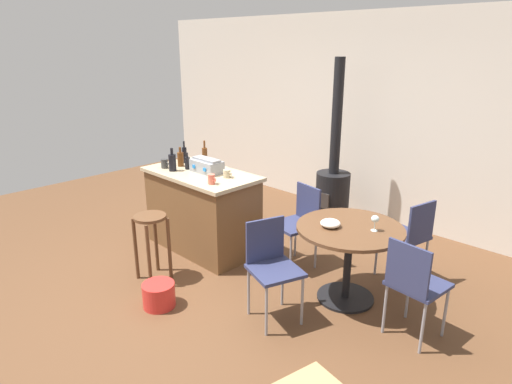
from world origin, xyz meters
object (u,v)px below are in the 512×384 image
at_px(wine_glass, 375,219).
at_px(cup_0, 212,179).
at_px(folding_chair_right, 299,220).
at_px(bottle_4, 184,155).
at_px(wood_stove, 333,186).
at_px(kitchen_island, 202,210).
at_px(bottle_0, 180,159).
at_px(bottle_2, 172,162).
at_px(toolbox, 207,166).
at_px(plastic_bucket, 159,295).
at_px(bottle_3, 187,163).
at_px(wooden_stool, 151,234).
at_px(folding_chair_far, 414,282).
at_px(folding_chair_near, 271,262).
at_px(serving_bowl, 330,223).
at_px(folding_chair_left, 409,234).
at_px(cup_2, 165,164).
at_px(bottle_1, 205,157).
at_px(dining_table, 349,244).
at_px(cup_1, 227,174).

bearing_deg(wine_glass, cup_0, -162.71).
distance_m(folding_chair_right, bottle_4, 1.64).
bearing_deg(wood_stove, folding_chair_right, -70.74).
height_order(kitchen_island, folding_chair_right, kitchen_island).
distance_m(bottle_0, bottle_2, 0.21).
relative_size(wood_stove, wine_glass, 14.95).
xyz_separation_m(toolbox, wine_glass, (1.98, 0.25, -0.16)).
bearing_deg(toolbox, plastic_bucket, -60.63).
bearing_deg(cup_0, plastic_bucket, -73.76).
height_order(bottle_2, bottle_3, bottle_2).
height_order(toolbox, plastic_bucket, toolbox).
xyz_separation_m(wooden_stool, wine_glass, (1.82, 1.12, 0.35)).
bearing_deg(bottle_4, folding_chair_far, -0.79).
xyz_separation_m(folding_chair_right, wood_stove, (-0.42, 1.22, -0.00)).
height_order(folding_chair_near, serving_bowl, folding_chair_near).
relative_size(bottle_0, wine_glass, 1.59).
distance_m(folding_chair_left, cup_2, 2.78).
bearing_deg(plastic_bucket, kitchen_island, 122.34).
bearing_deg(wine_glass, wooden_stool, -148.31).
bearing_deg(cup_2, bottle_2, -1.79).
bearing_deg(bottle_1, folding_chair_far, -2.09).
height_order(dining_table, folding_chair_right, folding_chair_right).
xyz_separation_m(bottle_3, cup_0, (0.64, -0.18, -0.02)).
bearing_deg(wooden_stool, folding_chair_near, 15.34).
xyz_separation_m(wine_glass, serving_bowl, (-0.33, -0.20, -0.07)).
bearing_deg(toolbox, bottle_1, 145.59).
bearing_deg(folding_chair_left, folding_chair_far, -61.72).
height_order(bottle_0, bottle_4, bottle_4).
bearing_deg(folding_chair_far, folding_chair_right, 166.06).
bearing_deg(toolbox, bottle_4, 171.49).
height_order(cup_2, plastic_bucket, cup_2).
height_order(wood_stove, bottle_1, wood_stove).
distance_m(dining_table, bottle_2, 2.19).
distance_m(dining_table, serving_bowl, 0.28).
bearing_deg(cup_0, bottle_0, 165.97).
distance_m(wooden_stool, plastic_bucket, 0.65).
distance_m(dining_table, toolbox, 1.84).
distance_m(bottle_1, wine_glass, 2.19).
bearing_deg(cup_1, bottle_1, 167.32).
distance_m(bottle_1, plastic_bucket, 1.77).
bearing_deg(bottle_0, bottle_4, 125.73).
xyz_separation_m(folding_chair_far, cup_1, (-2.16, -0.02, 0.45)).
relative_size(wood_stove, bottle_2, 8.17).
distance_m(bottle_0, bottle_3, 0.16).
xyz_separation_m(bottle_2, cup_2, (-0.17, 0.01, -0.05)).
bearing_deg(wood_stove, kitchen_island, -111.14).
xyz_separation_m(wooden_stool, bottle_2, (-0.49, 0.64, 0.53)).
bearing_deg(plastic_bucket, folding_chair_right, 75.71).
height_order(folding_chair_near, bottle_2, bottle_2).
distance_m(bottle_0, cup_0, 0.82).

